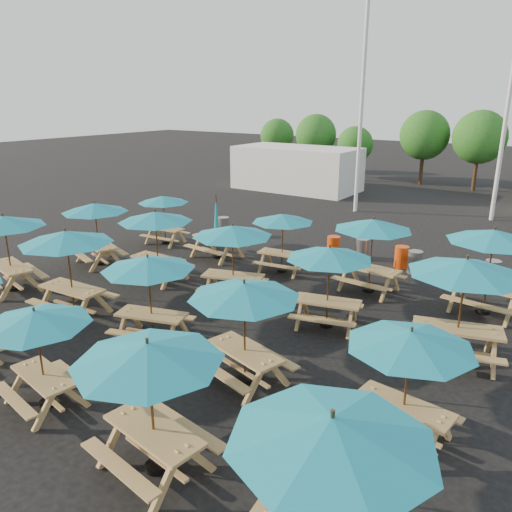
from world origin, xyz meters
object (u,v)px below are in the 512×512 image
Objects in this scene: picnic_unit_12 at (148,359)px; waste_bin_4 at (415,262)px; picnic_unit_13 at (244,295)px; picnic_unit_14 at (329,257)px; picnic_unit_8 at (35,322)px; picnic_unit_15 at (373,228)px; picnic_unit_7 at (217,232)px; waste_bin_2 at (362,249)px; waste_bin_5 at (492,272)px; waste_bin_0 at (224,226)px; picnic_unit_10 at (232,234)px; picnic_unit_6 at (155,220)px; picnic_unit_11 at (283,221)px; picnic_unit_17 at (410,344)px; picnic_unit_1 at (4,225)px; picnic_unit_9 at (148,267)px; picnic_unit_19 at (494,240)px; picnic_unit_5 at (66,241)px; picnic_unit_2 at (95,210)px; waste_bin_3 at (401,257)px; waste_bin_1 at (333,246)px; picnic_unit_16 at (331,438)px.

picnic_unit_12 is 3.39× the size of waste_bin_4.
picnic_unit_14 is at bearing 101.54° from picnic_unit_13.
picnic_unit_8 is 9.98m from picnic_unit_15.
picnic_unit_7 is 3.10× the size of waste_bin_2.
picnic_unit_8 is 0.94× the size of picnic_unit_15.
waste_bin_2 is 1.00× the size of waste_bin_5.
picnic_unit_14 reaches higher than waste_bin_0.
picnic_unit_10 reaches higher than picnic_unit_13.
picnic_unit_6 is at bearing -85.66° from picnic_unit_7.
picnic_unit_14 is at bearing -1.52° from picnic_unit_6.
picnic_unit_7 is at bearing -175.63° from picnic_unit_15.
waste_bin_4 is (0.62, 5.61, -1.57)m from picnic_unit_14.
picnic_unit_11 is 4.53m from picnic_unit_14.
picnic_unit_1 is at bearing -174.00° from picnic_unit_17.
picnic_unit_12 is 1.04× the size of picnic_unit_15.
picnic_unit_13 is (3.06, -0.25, 0.06)m from picnic_unit_9.
picnic_unit_8 is 3.04× the size of waste_bin_2.
picnic_unit_19 is at bearing 96.14° from picnic_unit_17.
picnic_unit_13 is (6.08, -0.14, -0.15)m from picnic_unit_5.
picnic_unit_2 reaches higher than picnic_unit_9.
picnic_unit_19 is 3.47× the size of waste_bin_5.
picnic_unit_10 is 6.41m from waste_bin_2.
picnic_unit_11 is at bearing -140.09° from waste_bin_3.
waste_bin_3 is at bearing -5.90° from waste_bin_2.
picnic_unit_19 is (12.88, 6.60, 0.03)m from picnic_unit_1.
picnic_unit_19 is at bearing 9.13° from picnic_unit_15.
picnic_unit_9 is 1.03× the size of picnic_unit_14.
picnic_unit_11 is (3.00, 3.08, -0.24)m from picnic_unit_6.
waste_bin_1 is 1.00× the size of waste_bin_3.
picnic_unit_13 is 3.51m from picnic_unit_14.
picnic_unit_12 reaches higher than waste_bin_1.
picnic_unit_11 is 5.72m from waste_bin_0.
picnic_unit_2 is at bearing 145.91° from picnic_unit_16.
picnic_unit_13 is 3.61× the size of waste_bin_3.
picnic_unit_9 is at bearing -94.30° from waste_bin_1.
picnic_unit_8 is 12.69m from waste_bin_2.
picnic_unit_13 is 1.11× the size of picnic_unit_15.
picnic_unit_5 reaches higher than picnic_unit_2.
picnic_unit_10 is (3.08, 0.10, -0.04)m from picnic_unit_6.
picnic_unit_16 is (9.59, -9.84, 1.16)m from picnic_unit_7.
picnic_unit_8 is 3.22m from picnic_unit_9.
waste_bin_1 is at bearing 163.68° from picnic_unit_19.
picnic_unit_14 is at bearing 110.40° from picnic_unit_16.
picnic_unit_16 reaches higher than waste_bin_1.
picnic_unit_19 reaches higher than picnic_unit_13.
picnic_unit_17 reaches higher than waste_bin_5.
waste_bin_3 is at bearing 98.66° from picnic_unit_16.
picnic_unit_13 reaches higher than picnic_unit_11.
picnic_unit_1 is 10.20m from picnic_unit_12.
waste_bin_4 is at bearing -26.88° from waste_bin_3.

